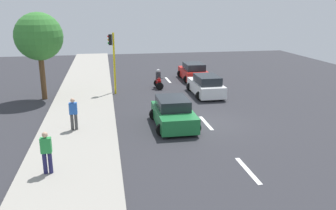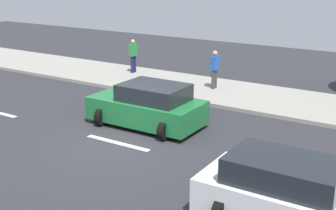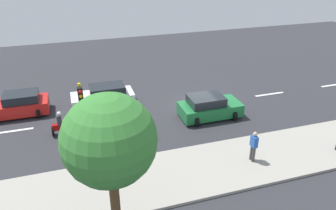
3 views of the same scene
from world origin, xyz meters
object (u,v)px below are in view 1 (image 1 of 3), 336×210
car_white (206,86)px  pedestrian_near_signal (73,113)px  car_red (193,72)px  pedestrian_by_tree (46,151)px  street_tree_south (39,37)px  motorcycle (158,80)px  traffic_light_corner (113,55)px  car_green (173,113)px

car_white → pedestrian_near_signal: 10.99m
car_white → car_red: bearing=-94.4°
pedestrian_by_tree → street_tree_south: bearing=-81.0°
car_white → motorcycle: 4.20m
motorcycle → traffic_light_corner: bearing=18.8°
pedestrian_near_signal → pedestrian_by_tree: size_ratio=1.00×
car_white → pedestrian_near_signal: (8.94, 6.39, 0.35)m
street_tree_south → car_red: bearing=-159.3°
car_white → motorcycle: size_ratio=2.76×
motorcycle → pedestrian_near_signal: pedestrian_near_signal is taller
motorcycle → traffic_light_corner: (3.54, 1.21, 2.29)m
car_green → car_white: (-3.68, -6.30, 0.00)m
car_red → pedestrian_by_tree: (9.99, 16.81, 0.35)m
pedestrian_by_tree → car_white: bearing=-130.3°
pedestrian_by_tree → traffic_light_corner: traffic_light_corner is taller
car_green → car_red: bearing=-109.1°
pedestrian_by_tree → street_tree_south: 12.87m
traffic_light_corner → car_white: bearing=166.0°
pedestrian_near_signal → pedestrian_by_tree: same height
car_red → street_tree_south: (11.93, 4.52, 3.62)m
pedestrian_near_signal → traffic_light_corner: 8.57m
car_white → car_red: same height
car_green → car_red: 12.51m
car_green → street_tree_south: bearing=-43.0°
car_green → pedestrian_by_tree: 7.73m
car_white → motorcycle: bearing=-42.7°
traffic_light_corner → street_tree_south: 5.13m
motorcycle → pedestrian_by_tree: (6.48, 14.14, 0.42)m
car_red → pedestrian_by_tree: size_ratio=2.28×
car_red → motorcycle: motorcycle is taller
traffic_light_corner → pedestrian_by_tree: bearing=77.2°
motorcycle → pedestrian_by_tree: pedestrian_by_tree is taller
car_green → pedestrian_by_tree: (5.90, 4.99, 0.35)m
motorcycle → street_tree_south: size_ratio=0.26×
car_green → traffic_light_corner: size_ratio=0.88×
car_green → car_red: size_ratio=1.03×
motorcycle → car_green: bearing=86.3°
car_green → pedestrian_near_signal: 5.27m
car_green → pedestrian_near_signal: bearing=0.9°
traffic_light_corner → car_green: bearing=110.3°
car_red → traffic_light_corner: traffic_light_corner is taller
car_red → pedestrian_by_tree: 19.56m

